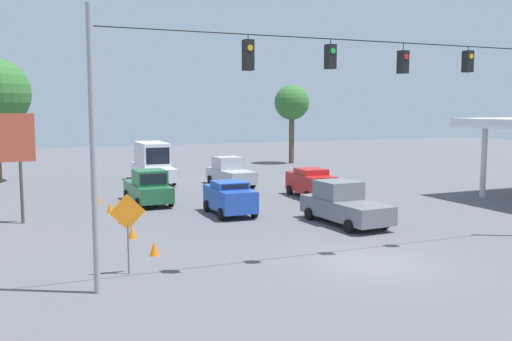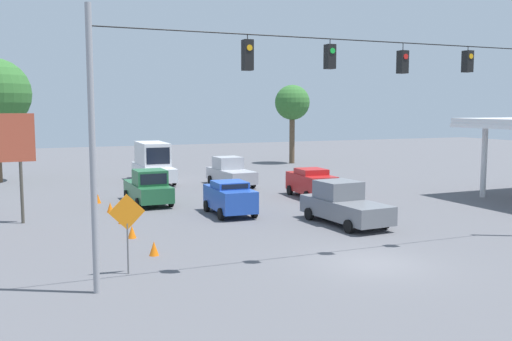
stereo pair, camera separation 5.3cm
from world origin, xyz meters
TOP-DOWN VIEW (x-y plane):
  - ground_plane at (0.00, 0.00)m, footprint 140.00×140.00m
  - overhead_signal_span at (0.08, -0.58)m, footprint 20.13×0.38m
  - sedan_blue_withflow_mid at (1.44, -11.30)m, footprint 2.18×4.12m
  - pickup_truck_grey_crossing_near at (-2.95, -6.73)m, footprint 2.52×5.49m
  - pickup_truck_green_withflow_far at (4.72, -16.60)m, footprint 2.19×5.29m
  - box_truck_white_withflow_deep at (2.10, -26.67)m, footprint 2.60×7.31m
  - pickup_truck_silver_oncoming_deep at (-2.76, -22.32)m, footprint 2.42×5.28m
  - sedan_red_oncoming_far at (-5.61, -14.94)m, footprint 2.28×4.34m
  - traffic_cone_nearest at (7.25, -4.36)m, footprint 0.38×0.38m
  - traffic_cone_second at (7.46, -7.73)m, footprint 0.38×0.38m
  - traffic_cone_third at (7.29, -11.17)m, footprint 0.38×0.38m
  - traffic_cone_fourth at (7.33, -14.56)m, footprint 0.38×0.38m
  - traffic_cone_fifth at (7.54, -17.96)m, footprint 0.38×0.38m
  - work_zone_sign at (8.66, -2.26)m, footprint 1.27×0.06m
  - tree_horizon_left at (-14.78, -35.83)m, footprint 3.63×3.63m

SIDE VIEW (x-z plane):
  - ground_plane at x=0.00m, z-range 0.00..0.00m
  - traffic_cone_nearest at x=7.25m, z-range 0.00..0.57m
  - traffic_cone_second at x=7.46m, z-range 0.00..0.57m
  - traffic_cone_third at x=7.29m, z-range 0.00..0.57m
  - traffic_cone_fourth at x=7.33m, z-range 0.00..0.57m
  - traffic_cone_fifth at x=7.54m, z-range 0.00..0.57m
  - sedan_blue_withflow_mid at x=1.44m, z-range 0.04..1.88m
  - pickup_truck_green_withflow_far at x=4.72m, z-range -0.08..2.04m
  - pickup_truck_silver_oncoming_deep at x=-2.76m, z-range -0.08..2.04m
  - sedan_red_oncoming_far at x=-5.61m, z-range 0.04..1.91m
  - pickup_truck_grey_crossing_near at x=-2.95m, z-range -0.08..2.04m
  - box_truck_white_withflow_deep at x=2.10m, z-range -0.03..3.08m
  - work_zone_sign at x=8.66m, z-range 0.57..3.41m
  - overhead_signal_span at x=0.08m, z-range 1.23..10.18m
  - tree_horizon_left at x=-14.78m, z-range 2.15..10.32m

